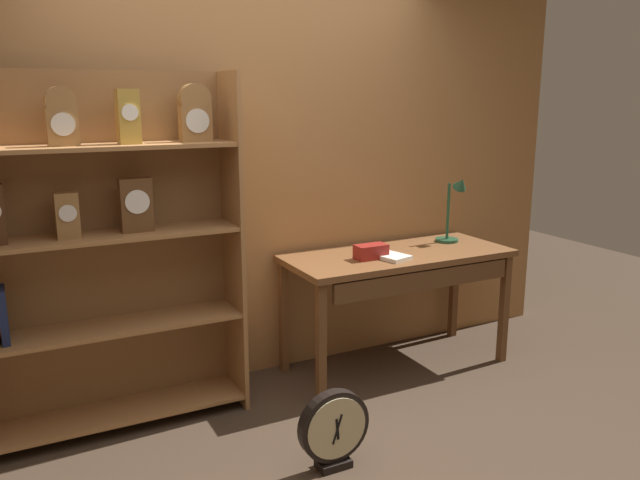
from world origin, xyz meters
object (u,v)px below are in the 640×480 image
at_px(desk_lamp, 454,208).
at_px(open_repair_manual, 391,257).
at_px(bookshelf, 99,248).
at_px(workbench, 400,266).
at_px(toolbox_small, 371,252).
at_px(round_clock_large, 334,429).

xyz_separation_m(desk_lamp, open_repair_manual, (-0.64, -0.20, -0.22)).
xyz_separation_m(bookshelf, desk_lamp, (2.35, 0.01, 0.02)).
xyz_separation_m(workbench, toolbox_small, (-0.24, -0.03, 0.13)).
height_order(bookshelf, desk_lamp, bookshelf).
xyz_separation_m(workbench, open_repair_manual, (-0.13, -0.09, 0.10)).
relative_size(bookshelf, workbench, 1.28).
distance_m(desk_lamp, round_clock_large, 1.93).
height_order(desk_lamp, toolbox_small, desk_lamp).
bearing_deg(round_clock_large, open_repair_manual, 42.95).
distance_m(toolbox_small, open_repair_manual, 0.13).
bearing_deg(toolbox_small, workbench, 7.03).
height_order(toolbox_small, open_repair_manual, toolbox_small).
height_order(desk_lamp, open_repair_manual, desk_lamp).
xyz_separation_m(bookshelf, toolbox_small, (1.60, -0.13, -0.17)).
relative_size(desk_lamp, open_repair_manual, 2.13).
xyz_separation_m(bookshelf, round_clock_large, (0.89, -0.95, -0.80)).
distance_m(bookshelf, open_repair_manual, 1.73).
distance_m(toolbox_small, round_clock_large, 1.25).
relative_size(workbench, desk_lamp, 3.20).
bearing_deg(workbench, desk_lamp, 12.28).
bearing_deg(open_repair_manual, toolbox_small, 138.77).
bearing_deg(round_clock_large, toolbox_small, 49.32).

